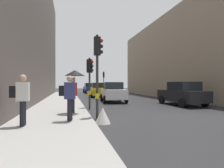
# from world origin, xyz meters

# --- Properties ---
(ground_plane) EXTENTS (120.00, 120.00, 0.00)m
(ground_plane) POSITION_xyz_m (0.00, 0.00, 0.00)
(ground_plane) COLOR #28282B
(sidewalk_kerb) EXTENTS (3.25, 40.00, 0.16)m
(sidewalk_kerb) POSITION_xyz_m (-6.43, 6.00, 0.08)
(sidewalk_kerb) COLOR #A8A5A0
(sidewalk_kerb) RESTS_ON ground
(building_facade_right) EXTENTS (12.00, 24.70, 9.59)m
(building_facade_right) POSITION_xyz_m (10.81, 11.87, 4.80)
(building_facade_right) COLOR gray
(building_facade_right) RESTS_ON ground
(traffic_light_near_left) EXTENTS (0.43, 0.25, 3.87)m
(traffic_light_near_left) POSITION_xyz_m (-4.49, 0.14, 2.67)
(traffic_light_near_left) COLOR #2D2D2D
(traffic_light_near_left) RESTS_ON ground
(traffic_light_far_median) EXTENTS (0.24, 0.43, 3.60)m
(traffic_light_far_median) POSITION_xyz_m (-0.32, 20.79, 2.48)
(traffic_light_far_median) COLOR #2D2D2D
(traffic_light_far_median) RESTS_ON ground
(traffic_light_near_right) EXTENTS (0.43, 0.39, 3.26)m
(traffic_light_near_right) POSITION_xyz_m (-4.49, 3.35, 2.25)
(traffic_light_near_right) COLOR #2D2D2D
(traffic_light_near_right) RESTS_ON ground
(car_green_estate) EXTENTS (2.12, 4.25, 1.76)m
(car_green_estate) POSITION_xyz_m (1.92, 27.76, 0.88)
(car_green_estate) COLOR #2D6038
(car_green_estate) RESTS_ON ground
(car_blue_van) EXTENTS (2.13, 4.26, 1.76)m
(car_blue_van) POSITION_xyz_m (-2.19, 24.40, 0.88)
(car_blue_van) COLOR navy
(car_blue_van) RESTS_ON ground
(car_white_compact) EXTENTS (2.27, 4.33, 1.76)m
(car_white_compact) POSITION_xyz_m (-1.88, 7.94, 0.88)
(car_white_compact) COLOR silver
(car_white_compact) RESTS_ON ground
(car_dark_suv) EXTENTS (2.10, 4.24, 1.76)m
(car_dark_suv) POSITION_xyz_m (2.52, 4.00, 0.88)
(car_dark_suv) COLOR black
(car_dark_suv) RESTS_ON ground
(car_yellow_taxi) EXTENTS (2.25, 4.32, 1.76)m
(car_yellow_taxi) POSITION_xyz_m (-2.18, 14.40, 0.88)
(car_yellow_taxi) COLOR yellow
(car_yellow_taxi) RESTS_ON ground
(pedestrian_with_umbrella) EXTENTS (1.00, 1.00, 2.14)m
(pedestrian_with_umbrella) POSITION_xyz_m (-5.52, 1.17, 1.84)
(pedestrian_with_umbrella) COLOR black
(pedestrian_with_umbrella) RESTS_ON sidewalk_kerb
(pedestrian_with_grey_backpack) EXTENTS (0.65, 0.40, 1.77)m
(pedestrian_with_grey_backpack) POSITION_xyz_m (-5.79, -0.85, 1.16)
(pedestrian_with_grey_backpack) COLOR black
(pedestrian_with_grey_backpack) RESTS_ON sidewalk_kerb
(pedestrian_with_black_backpack) EXTENTS (0.60, 0.36, 1.77)m
(pedestrian_with_black_backpack) POSITION_xyz_m (-7.37, -1.38, 1.16)
(pedestrian_with_black_backpack) COLOR black
(pedestrian_with_black_backpack) RESTS_ON sidewalk_kerb
(warning_sign_triangle) EXTENTS (0.64, 0.64, 0.65)m
(warning_sign_triangle) POSITION_xyz_m (-4.44, -0.91, 0.33)
(warning_sign_triangle) COLOR silver
(warning_sign_triangle) RESTS_ON ground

